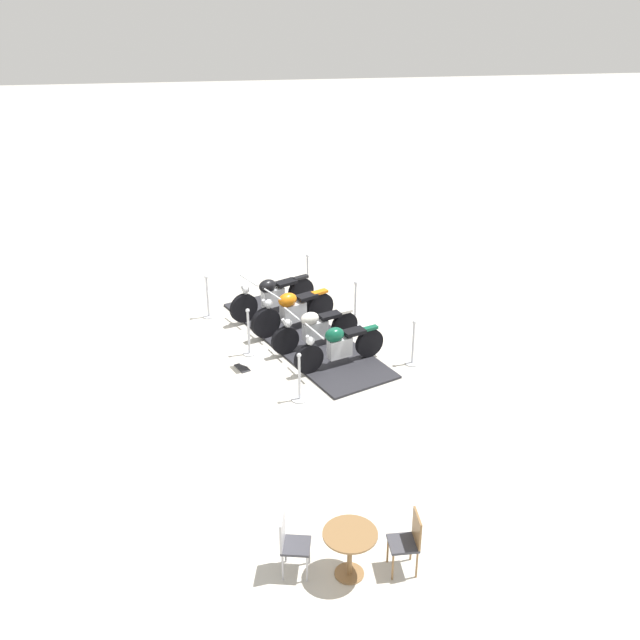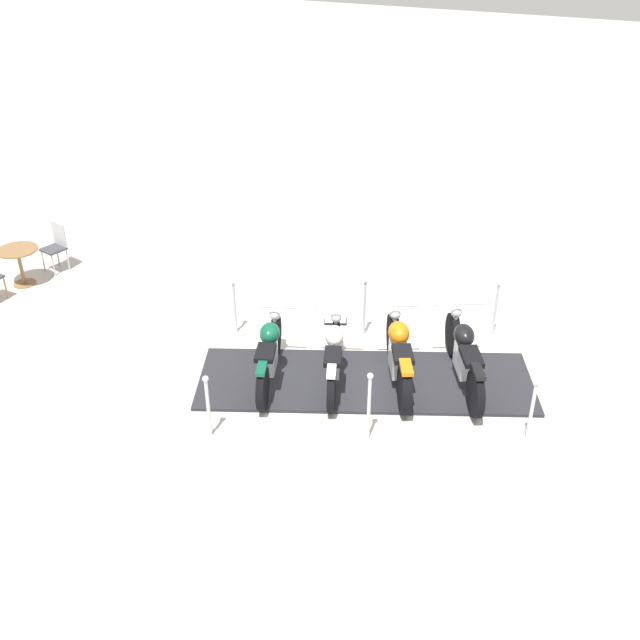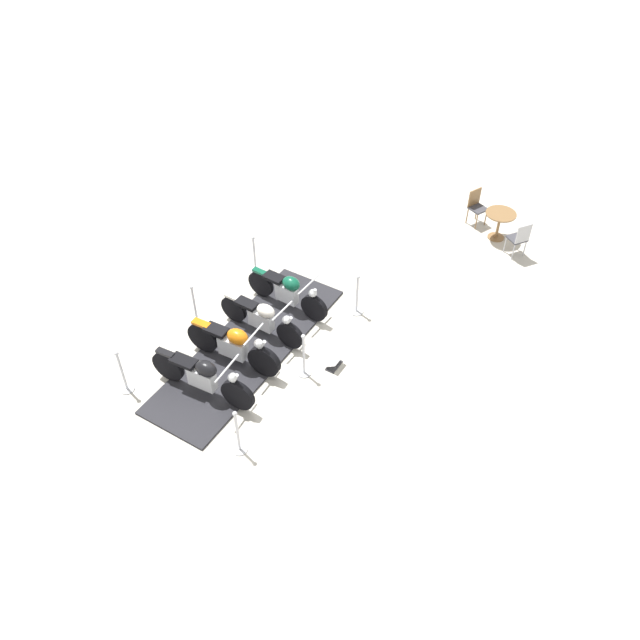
{
  "view_description": "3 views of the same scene",
  "coord_description": "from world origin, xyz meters",
  "px_view_note": "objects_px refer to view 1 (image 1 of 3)",
  "views": [
    {
      "loc": [
        14.98,
        -1.67,
        7.82
      ],
      "look_at": [
        1.11,
        0.21,
        1.0
      ],
      "focal_mm": 41.8,
      "sensor_mm": 36.0,
      "label": 1
    },
    {
      "loc": [
        -3.38,
        8.78,
        6.65
      ],
      "look_at": [
        1.03,
        -0.52,
        0.59
      ],
      "focal_mm": 41.26,
      "sensor_mm": 36.0,
      "label": 2
    },
    {
      "loc": [
        -4.22,
        -8.65,
        9.7
      ],
      "look_at": [
        1.37,
        -0.67,
        0.59
      ],
      "focal_mm": 35.85,
      "sensor_mm": 36.0,
      "label": 3
    }
  ],
  "objects_px": {
    "motorcycle_cream": "(314,328)",
    "stanchion_right_front": "(208,302)",
    "motorcycle_black": "(272,295)",
    "stanchion_left_front": "(308,279)",
    "stanchion_left_mid": "(355,310)",
    "cafe_chair_near_table": "(408,539)",
    "stanchion_right_mid": "(249,338)",
    "motorcycle_forest": "(338,345)",
    "info_placard": "(242,365)",
    "cafe_table": "(350,544)",
    "stanchion_right_rear": "(299,385)",
    "motorcycle_copper": "(292,310)",
    "cafe_chair_across_table": "(290,541)",
    "stanchion_left_rear": "(413,349)"
  },
  "relations": [
    {
      "from": "cafe_table",
      "to": "stanchion_left_mid",
      "type": "bearing_deg",
      "value": 169.28
    },
    {
      "from": "cafe_table",
      "to": "cafe_chair_across_table",
      "type": "bearing_deg",
      "value": -102.01
    },
    {
      "from": "stanchion_right_front",
      "to": "cafe_chair_near_table",
      "type": "height_order",
      "value": "stanchion_right_front"
    },
    {
      "from": "motorcycle_black",
      "to": "motorcycle_copper",
      "type": "distance_m",
      "value": 0.99
    },
    {
      "from": "stanchion_left_mid",
      "to": "cafe_chair_near_table",
      "type": "distance_m",
      "value": 7.84
    },
    {
      "from": "motorcycle_copper",
      "to": "cafe_table",
      "type": "height_order",
      "value": "motorcycle_copper"
    },
    {
      "from": "stanchion_right_mid",
      "to": "stanchion_left_front",
      "type": "distance_m",
      "value": 3.54
    },
    {
      "from": "stanchion_right_front",
      "to": "stanchion_right_rear",
      "type": "relative_size",
      "value": 1.04
    },
    {
      "from": "stanchion_left_mid",
      "to": "cafe_chair_across_table",
      "type": "distance_m",
      "value": 7.97
    },
    {
      "from": "stanchion_left_mid",
      "to": "cafe_table",
      "type": "height_order",
      "value": "stanchion_left_mid"
    },
    {
      "from": "motorcycle_black",
      "to": "motorcycle_copper",
      "type": "bearing_deg",
      "value": 86.08
    },
    {
      "from": "info_placard",
      "to": "motorcycle_cream",
      "type": "bearing_deg",
      "value": -90.16
    },
    {
      "from": "stanchion_right_mid",
      "to": "stanchion_right_rear",
      "type": "height_order",
      "value": "stanchion_right_mid"
    },
    {
      "from": "stanchion_right_front",
      "to": "cafe_chair_across_table",
      "type": "height_order",
      "value": "stanchion_right_front"
    },
    {
      "from": "motorcycle_cream",
      "to": "stanchion_right_front",
      "type": "distance_m",
      "value": 3.02
    },
    {
      "from": "stanchion_right_front",
      "to": "stanchion_left_mid",
      "type": "relative_size",
      "value": 0.96
    },
    {
      "from": "cafe_chair_near_table",
      "to": "stanchion_left_rear",
      "type": "bearing_deg",
      "value": -104.19
    },
    {
      "from": "cafe_table",
      "to": "cafe_chair_near_table",
      "type": "bearing_deg",
      "value": 89.38
    },
    {
      "from": "motorcycle_black",
      "to": "cafe_chair_near_table",
      "type": "bearing_deg",
      "value": 70.34
    },
    {
      "from": "info_placard",
      "to": "cafe_chair_across_table",
      "type": "bearing_deg",
      "value": 160.65
    },
    {
      "from": "motorcycle_copper",
      "to": "stanchion_right_front",
      "type": "distance_m",
      "value": 2.19
    },
    {
      "from": "stanchion_right_front",
      "to": "stanchion_right_rear",
      "type": "distance_m",
      "value": 4.4
    },
    {
      "from": "motorcycle_forest",
      "to": "info_placard",
      "type": "bearing_deg",
      "value": -26.52
    },
    {
      "from": "stanchion_left_mid",
      "to": "cafe_chair_near_table",
      "type": "xyz_separation_m",
      "value": [
        7.81,
        -0.65,
        0.16
      ]
    },
    {
      "from": "motorcycle_cream",
      "to": "stanchion_left_mid",
      "type": "height_order",
      "value": "stanchion_left_mid"
    },
    {
      "from": "motorcycle_black",
      "to": "stanchion_left_front",
      "type": "distance_m",
      "value": 1.59
    },
    {
      "from": "cafe_table",
      "to": "stanchion_right_rear",
      "type": "bearing_deg",
      "value": -177.71
    },
    {
      "from": "motorcycle_copper",
      "to": "motorcycle_forest",
      "type": "xyz_separation_m",
      "value": [
        1.82,
        0.79,
        -0.01
      ]
    },
    {
      "from": "motorcycle_black",
      "to": "stanchion_left_rear",
      "type": "relative_size",
      "value": 2.04
    },
    {
      "from": "stanchion_left_front",
      "to": "info_placard",
      "type": "xyz_separation_m",
      "value": [
        3.74,
        -1.85,
        -0.32
      ]
    },
    {
      "from": "stanchion_right_front",
      "to": "stanchion_right_rear",
      "type": "bearing_deg",
      "value": 23.65
    },
    {
      "from": "stanchion_right_front",
      "to": "stanchion_left_mid",
      "type": "distance_m",
      "value": 3.54
    },
    {
      "from": "motorcycle_black",
      "to": "cafe_chair_near_table",
      "type": "distance_m",
      "value": 8.69
    },
    {
      "from": "motorcycle_copper",
      "to": "cafe_chair_near_table",
      "type": "relative_size",
      "value": 2.11
    },
    {
      "from": "motorcycle_cream",
      "to": "motorcycle_forest",
      "type": "xyz_separation_m",
      "value": [
        0.91,
        0.4,
        0.02
      ]
    },
    {
      "from": "stanchion_left_mid",
      "to": "info_placard",
      "type": "relative_size",
      "value": 2.51
    },
    {
      "from": "stanchion_left_rear",
      "to": "cafe_table",
      "type": "xyz_separation_m",
      "value": [
        5.79,
        -2.36,
        0.22
      ]
    },
    {
      "from": "stanchion_right_rear",
      "to": "motorcycle_black",
      "type": "bearing_deg",
      "value": -176.65
    },
    {
      "from": "stanchion_right_rear",
      "to": "cafe_chair_near_table",
      "type": "xyz_separation_m",
      "value": [
        4.68,
        1.01,
        0.21
      ]
    },
    {
      "from": "stanchion_right_mid",
      "to": "motorcycle_black",
      "type": "bearing_deg",
      "value": 161.11
    },
    {
      "from": "stanchion_right_mid",
      "to": "stanchion_left_mid",
      "type": "bearing_deg",
      "value": 113.65
    },
    {
      "from": "stanchion_right_rear",
      "to": "cafe_chair_across_table",
      "type": "xyz_separation_m",
      "value": [
        4.5,
        -0.62,
        0.22
      ]
    },
    {
      "from": "info_placard",
      "to": "cafe_chair_near_table",
      "type": "relative_size",
      "value": 0.47
    },
    {
      "from": "motorcycle_forest",
      "to": "stanchion_right_mid",
      "type": "relative_size",
      "value": 1.84
    },
    {
      "from": "info_placard",
      "to": "cafe_chair_near_table",
      "type": "bearing_deg",
      "value": 175.21
    },
    {
      "from": "stanchion_right_front",
      "to": "cafe_chair_across_table",
      "type": "bearing_deg",
      "value": 7.62
    },
    {
      "from": "cafe_chair_across_table",
      "to": "stanchion_right_rear",
      "type": "bearing_deg",
      "value": 94.14
    },
    {
      "from": "motorcycle_copper",
      "to": "info_placard",
      "type": "distance_m",
      "value": 2.09
    },
    {
      "from": "motorcycle_copper",
      "to": "cafe_chair_across_table",
      "type": "bearing_deg",
      "value": 57.01
    },
    {
      "from": "motorcycle_forest",
      "to": "cafe_chair_near_table",
      "type": "bearing_deg",
      "value": 69.64
    }
  ]
}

